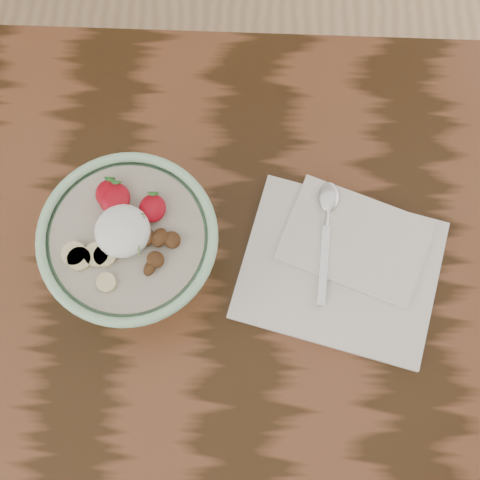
# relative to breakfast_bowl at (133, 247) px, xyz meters

# --- Properties ---
(table) EXTENTS (1.60, 0.90, 0.75)m
(table) POSITION_rel_breakfast_bowl_xyz_m (-0.07, -0.10, -0.16)
(table) COLOR black
(table) RESTS_ON ground
(breakfast_bowl) EXTENTS (0.21, 0.21, 0.14)m
(breakfast_bowl) POSITION_rel_breakfast_bowl_xyz_m (0.00, 0.00, 0.00)
(breakfast_bowl) COLOR #9DD4A6
(breakfast_bowl) RESTS_ON table
(napkin) EXTENTS (0.29, 0.25, 0.02)m
(napkin) POSITION_rel_breakfast_bowl_xyz_m (0.26, 0.00, -0.07)
(napkin) COLOR silver
(napkin) RESTS_ON table
(spoon) EXTENTS (0.03, 0.17, 0.01)m
(spoon) POSITION_rel_breakfast_bowl_xyz_m (0.24, 0.07, -0.05)
(spoon) COLOR silver
(spoon) RESTS_ON napkin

